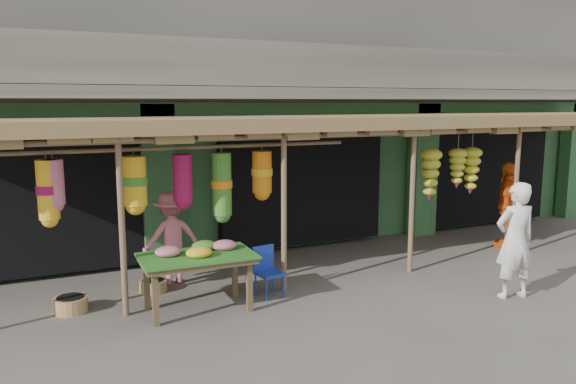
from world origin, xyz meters
name	(u,v)px	position (x,y,z in m)	size (l,w,h in m)	color
ground	(356,275)	(0.00, 0.00, 0.00)	(80.00, 80.00, 0.00)	#514C47
building	(254,88)	(0.00, 4.87, 3.37)	(16.40, 6.80, 7.00)	gray
awning	(331,128)	(-0.11, 0.80, 2.57)	(14.00, 2.70, 2.79)	brown
flower_table	(198,257)	(-2.98, -0.42, 0.79)	(1.66, 1.00, 0.99)	brown
blue_chair	(267,268)	(-1.83, -0.27, 0.44)	(0.43, 0.44, 0.79)	#17309B
basket_left	(153,286)	(-3.43, 0.68, 0.09)	(0.44, 0.44, 0.19)	#9C7C47
basket_right	(71,304)	(-4.71, 0.29, 0.11)	(0.48, 0.48, 0.22)	#87603F
person_front	(515,240)	(1.63, -1.98, 0.92)	(0.67, 0.44, 1.83)	silver
person_vendor	(507,205)	(3.92, 0.39, 0.90)	(1.05, 0.44, 1.80)	#DF5915
person_shopper	(172,237)	(-3.03, 0.99, 0.79)	(1.02, 0.58, 1.57)	#D97382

